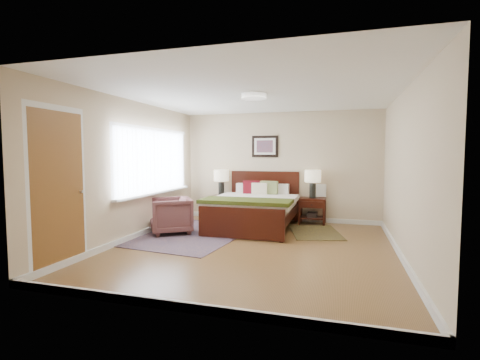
% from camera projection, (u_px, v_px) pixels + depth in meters
% --- Properties ---
extents(floor, '(5.00, 5.00, 0.00)m').
position_uv_depth(floor, '(253.00, 247.00, 5.73)').
color(floor, brown).
rests_on(floor, ground).
extents(back_wall, '(4.50, 0.04, 2.50)m').
position_uv_depth(back_wall, '(280.00, 167.00, 8.03)').
color(back_wall, '#C5B18F').
rests_on(back_wall, ground).
extents(front_wall, '(4.50, 0.04, 2.50)m').
position_uv_depth(front_wall, '(189.00, 184.00, 3.25)').
color(front_wall, '#C5B18F').
rests_on(front_wall, ground).
extents(left_wall, '(0.04, 5.00, 2.50)m').
position_uv_depth(left_wall, '(133.00, 170.00, 6.27)').
color(left_wall, '#C5B18F').
rests_on(left_wall, ground).
extents(right_wall, '(0.04, 5.00, 2.50)m').
position_uv_depth(right_wall, '(405.00, 174.00, 5.01)').
color(right_wall, '#C5B18F').
rests_on(right_wall, ground).
extents(ceiling, '(4.50, 5.00, 0.02)m').
position_uv_depth(ceiling, '(254.00, 94.00, 5.55)').
color(ceiling, white).
rests_on(ceiling, back_wall).
extents(window, '(0.11, 2.72, 1.32)m').
position_uv_depth(window, '(155.00, 162.00, 6.92)').
color(window, silver).
rests_on(window, left_wall).
extents(door, '(0.06, 1.00, 2.18)m').
position_uv_depth(door, '(59.00, 189.00, 4.60)').
color(door, silver).
rests_on(door, ground).
extents(ceil_fixture, '(0.44, 0.44, 0.08)m').
position_uv_depth(ceil_fixture, '(254.00, 96.00, 5.55)').
color(ceil_fixture, white).
rests_on(ceil_fixture, ceiling).
extents(bed, '(1.72, 2.08, 1.12)m').
position_uv_depth(bed, '(254.00, 203.00, 7.20)').
color(bed, '#341107').
rests_on(bed, ground).
extents(wall_art, '(0.62, 0.05, 0.50)m').
position_uv_depth(wall_art, '(265.00, 146.00, 8.07)').
color(wall_art, black).
rests_on(wall_art, back_wall).
extents(nightstand_left, '(0.47, 0.42, 0.55)m').
position_uv_depth(nightstand_left, '(221.00, 201.00, 8.23)').
color(nightstand_left, '#341107').
rests_on(nightstand_left, ground).
extents(nightstand_right, '(0.58, 0.44, 0.58)m').
position_uv_depth(nightstand_right, '(312.00, 208.00, 7.65)').
color(nightstand_right, '#341107').
rests_on(nightstand_right, ground).
extents(lamp_left, '(0.35, 0.35, 0.61)m').
position_uv_depth(lamp_left, '(221.00, 178.00, 8.21)').
color(lamp_left, black).
rests_on(lamp_left, nightstand_left).
extents(lamp_right, '(0.35, 0.35, 0.61)m').
position_uv_depth(lamp_right, '(313.00, 178.00, 7.62)').
color(lamp_right, black).
rests_on(lamp_right, nightstand_right).
extents(armchair, '(1.06, 1.05, 0.70)m').
position_uv_depth(armchair, '(171.00, 215.00, 6.74)').
color(armchair, brown).
rests_on(armchair, ground).
extents(rug_persian, '(2.12, 2.78, 0.01)m').
position_uv_depth(rug_persian, '(192.00, 234.00, 6.64)').
color(rug_persian, '#0D1744').
rests_on(rug_persian, ground).
extents(rug_navy, '(1.20, 1.52, 0.01)m').
position_uv_depth(rug_navy, '(315.00, 232.00, 6.82)').
color(rug_navy, black).
rests_on(rug_navy, ground).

